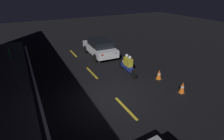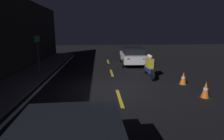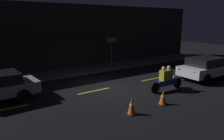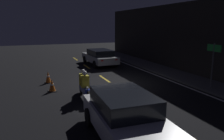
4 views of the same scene
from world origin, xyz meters
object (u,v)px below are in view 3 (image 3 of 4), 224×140
at_px(motorcycle, 166,79).
at_px(traffic_cone_near, 132,106).
at_px(shop_sign, 111,46).
at_px(sedan_white, 207,67).
at_px(traffic_cone_mid, 163,98).

distance_m(motorcycle, traffic_cone_near, 3.83).
height_order(traffic_cone_near, shop_sign, shop_sign).
distance_m(sedan_white, traffic_cone_near, 7.90).
distance_m(motorcycle, traffic_cone_mid, 2.17).
height_order(motorcycle, traffic_cone_near, motorcycle).
bearing_deg(traffic_cone_mid, shop_sign, 71.17).
bearing_deg(motorcycle, traffic_cone_near, -157.14).
xyz_separation_m(sedan_white, shop_sign, (-3.09, 6.56, 1.03)).
xyz_separation_m(motorcycle, shop_sign, (1.07, 6.78, 1.16)).
xyz_separation_m(traffic_cone_mid, shop_sign, (2.76, 8.11, 1.47)).
height_order(motorcycle, shop_sign, shop_sign).
bearing_deg(traffic_cone_mid, traffic_cone_near, -179.36).
relative_size(traffic_cone_near, traffic_cone_mid, 1.06).
xyz_separation_m(motorcycle, traffic_cone_near, (-3.57, -1.34, -0.29)).
height_order(sedan_white, motorcycle, sedan_white).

